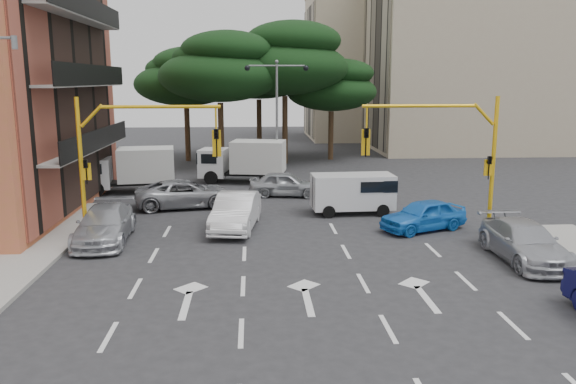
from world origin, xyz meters
The scene contains 21 objects.
ground centered at (0.00, 0.00, 0.00)m, with size 120.00×120.00×0.00m, color #28282B.
median_strip centered at (0.00, 16.00, 0.07)m, with size 1.40×6.00×0.15m, color gray.
apartment_beige_near centered at (19.95, 32.00, 9.35)m, with size 20.20×12.15×18.70m.
apartment_beige_far centered at (12.95, 44.00, 8.35)m, with size 16.20×12.15×16.70m.
pine_left_near centered at (-3.94, 21.96, 7.60)m, with size 9.15×9.15×10.23m.
pine_center centered at (1.06, 23.96, 8.30)m, with size 9.98×9.98×11.16m.
pine_left_far centered at (-6.94, 25.96, 6.91)m, with size 8.32×8.32×9.30m.
pine_right centered at (5.06, 25.96, 6.22)m, with size 7.49×7.49×8.37m.
pine_back centered at (-0.94, 28.96, 7.60)m, with size 9.15×9.15×10.23m.
signal_mast_right centered at (6.80, 1.99, 3.88)m, with size 5.79×0.37×6.00m.
signal_mast_left centered at (-6.80, 1.99, 3.88)m, with size 5.79×0.37×6.00m.
street_lamp_center centered at (0.00, 16.00, 5.43)m, with size 4.16×0.36×7.77m.
car_white_hatch centered at (-2.41, 3.75, 0.81)m, with size 1.71×4.90×1.62m, color silver.
car_blue_compact centered at (6.00, 3.01, 0.69)m, with size 1.64×4.07×1.39m, color blue.
car_silver_wagon centered at (-7.83, 2.08, 0.73)m, with size 2.05×5.05×1.46m, color #AFB1B8.
car_silver_cross_a centered at (-5.19, 8.37, 0.73)m, with size 2.43×5.26×1.46m, color #9D9EA4.
car_silver_cross_b centered at (0.27, 10.94, 0.72)m, with size 1.69×4.21×1.43m, color #A7AAAF.
car_silver_parked centered at (8.47, -1.49, 0.72)m, with size 2.02×4.96×1.44m, color #ADAFB6.
van_white centered at (3.38, 6.43, 1.02)m, with size 1.84×4.08×2.04m, color silver, non-canonical shape.
box_truck_a centered at (-8.97, 12.59, 1.34)m, with size 2.28×5.43×2.67m, color silver, non-canonical shape.
box_truck_b centered at (-2.25, 15.50, 1.39)m, with size 2.37×5.64×2.77m, color silver, non-canonical shape.
Camera 1 is at (-1.64, -21.05, 6.68)m, focal length 35.00 mm.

